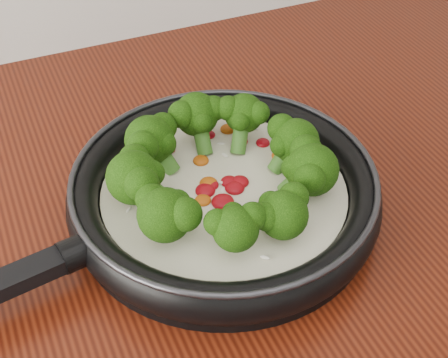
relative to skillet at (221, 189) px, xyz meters
name	(u,v)px	position (x,y,z in m)	size (l,w,h in m)	color
skillet	(221,189)	(0.00, 0.00, 0.00)	(0.55, 0.39, 0.10)	black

